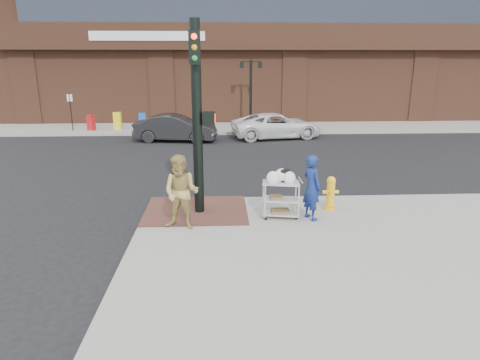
{
  "coord_description": "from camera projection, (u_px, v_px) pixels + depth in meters",
  "views": [
    {
      "loc": [
        0.07,
        -10.3,
        4.17
      ],
      "look_at": [
        0.57,
        0.03,
        1.25
      ],
      "focal_mm": 32.0,
      "sensor_mm": 36.0,
      "label": 1
    }
  ],
  "objects": [
    {
      "name": "sedan_dark",
      "position": [
        176.0,
        128.0,
        22.44
      ],
      "size": [
        4.43,
        2.0,
        1.41
      ],
      "primitive_type": "imported",
      "rotation": [
        0.0,
        0.0,
        1.45
      ],
      "color": "black",
      "rests_on": "ground"
    },
    {
      "name": "newsbox_blue",
      "position": [
        142.0,
        121.0,
        25.42
      ],
      "size": [
        0.47,
        0.44,
        0.97
      ],
      "primitive_type": "cube",
      "rotation": [
        0.0,
        0.0,
        0.19
      ],
      "color": "#1B50B4",
      "rests_on": "sidewalk_far"
    },
    {
      "name": "minivan_white",
      "position": [
        277.0,
        126.0,
        23.37
      ],
      "size": [
        5.22,
        3.1,
        1.36
      ],
      "primitive_type": "imported",
      "rotation": [
        0.0,
        0.0,
        1.75
      ],
      "color": "white",
      "rests_on": "ground"
    },
    {
      "name": "lamp_post",
      "position": [
        251.0,
        86.0,
        25.79
      ],
      "size": [
        1.32,
        0.22,
        4.0
      ],
      "color": "black",
      "rests_on": "sidewalk_far"
    },
    {
      "name": "sidewalk_far",
      "position": [
        344.0,
        102.0,
        42.35
      ],
      "size": [
        65.0,
        36.0,
        0.15
      ],
      "primitive_type": "cube",
      "color": "gray",
      "rests_on": "ground"
    },
    {
      "name": "fire_hydrant",
      "position": [
        331.0,
        193.0,
        11.79
      ],
      "size": [
        0.45,
        0.31,
        0.95
      ],
      "color": "yellow",
      "rests_on": "sidewalk_near"
    },
    {
      "name": "woman_blue",
      "position": [
        312.0,
        187.0,
        10.98
      ],
      "size": [
        0.64,
        0.74,
        1.72
      ],
      "primitive_type": "imported",
      "rotation": [
        0.0,
        0.0,
        2.02
      ],
      "color": "navy",
      "rests_on": "sidewalk_near"
    },
    {
      "name": "brick_curb_ramp",
      "position": [
        196.0,
        210.0,
        11.83
      ],
      "size": [
        2.8,
        2.4,
        0.01
      ],
      "primitive_type": "cube",
      "color": "#572F29",
      "rests_on": "sidewalk_near"
    },
    {
      "name": "newsbox_yellow",
      "position": [
        118.0,
        121.0,
        25.46
      ],
      "size": [
        0.42,
        0.38,
        1.01
      ],
      "primitive_type": "cube",
      "rotation": [
        0.0,
        0.0,
        -0.0
      ],
      "color": "yellow",
      "rests_on": "sidewalk_far"
    },
    {
      "name": "utility_cart",
      "position": [
        281.0,
        196.0,
        11.16
      ],
      "size": [
        1.01,
        0.68,
        1.29
      ],
      "color": "#B2B2B7",
      "rests_on": "sidewalk_near"
    },
    {
      "name": "ground",
      "position": [
        218.0,
        227.0,
        11.04
      ],
      "size": [
        220.0,
        220.0,
        0.0
      ],
      "primitive_type": "plane",
      "color": "black",
      "rests_on": "ground"
    },
    {
      "name": "traffic_signal_pole",
      "position": [
        198.0,
        114.0,
        10.99
      ],
      "size": [
        0.61,
        0.51,
        5.0
      ],
      "color": "black",
      "rests_on": "sidewalk_near"
    },
    {
      "name": "parking_sign",
      "position": [
        71.0,
        112.0,
        24.72
      ],
      "size": [
        0.05,
        0.05,
        2.2
      ],
      "primitive_type": "cylinder",
      "color": "black",
      "rests_on": "sidewalk_far"
    },
    {
      "name": "newsbox_red",
      "position": [
        91.0,
        123.0,
        25.08
      ],
      "size": [
        0.48,
        0.46,
        0.91
      ],
      "primitive_type": "cube",
      "rotation": [
        0.0,
        0.0,
        -0.39
      ],
      "color": "#A91317",
      "rests_on": "sidewalk_far"
    },
    {
      "name": "pedestrian_tan",
      "position": [
        181.0,
        192.0,
        10.34
      ],
      "size": [
        1.05,
        0.92,
        1.85
      ],
      "primitive_type": "imported",
      "rotation": [
        0.0,
        0.0,
        -0.28
      ],
      "color": "tan",
      "rests_on": "sidewalk_near"
    }
  ]
}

